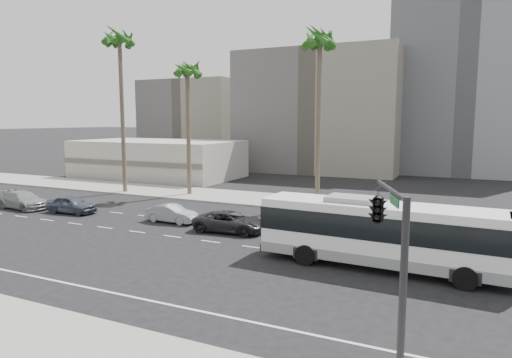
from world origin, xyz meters
The scene contains 16 objects.
ground centered at (0.00, 0.00, 0.00)m, with size 700.00×700.00×0.00m, color black.
sidewalk_north centered at (0.00, 15.50, 0.07)m, with size 120.00×7.00×0.15m, color gray.
commercial_low centered at (-30.00, 25.99, 2.50)m, with size 22.00×12.16×5.00m.
midrise_beige_west centered at (-12.00, 45.00, 9.00)m, with size 24.00×18.00×18.00m, color #64615C.
midrise_gray_center centered at (8.00, 52.00, 13.00)m, with size 20.00×20.00×26.00m, color slate.
midrise_beige_far centered at (-38.00, 50.00, 7.50)m, with size 18.00×16.00×15.00m, color #64615C.
civic_tower centered at (-2.00, 250.00, 38.83)m, with size 42.00×42.00×129.00m.
city_bus centered at (4.99, -0.63, 1.97)m, with size 13.13×3.44×3.74m.
car_a centered at (-6.10, 2.88, 0.72)m, with size 5.20×2.40×1.44m, color #252528.
car_b centered at (-11.60, 3.58, 0.69)m, with size 4.17×1.45×1.37m, color gray.
car_c centered at (-21.33, 2.82, 0.75)m, with size 4.43×1.78×1.51m, color #3D4355.
car_d centered at (-26.83, 2.41, 0.77)m, with size 5.33×2.17×1.55m, color gray.
traffic_signal centered at (6.66, -11.34, 5.12)m, with size 2.82×3.92×6.13m.
palm_near centered at (-3.51, 14.79, 14.44)m, with size 4.73×4.73×15.94m.
palm_mid centered at (-17.50, 14.93, 12.62)m, with size 4.53×4.53×14.03m.
palm_far centered at (-24.67, 13.23, 15.87)m, with size 5.08×5.08×17.46m.
Camera 1 is at (8.94, -24.70, 7.88)m, focal length 31.90 mm.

